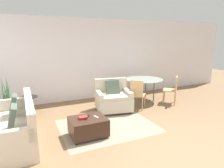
{
  "coord_description": "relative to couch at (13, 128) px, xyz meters",
  "views": [
    {
      "loc": [
        -2.26,
        -3.35,
        2.09
      ],
      "look_at": [
        0.17,
        1.94,
        0.75
      ],
      "focal_mm": 32.0,
      "sensor_mm": 36.0,
      "label": 1
    }
  ],
  "objects": [
    {
      "name": "side_table",
      "position": [
        0.38,
        1.53,
        0.06
      ],
      "size": [
        0.48,
        0.48,
        0.51
      ],
      "color": "black",
      "rests_on": "ground_plane"
    },
    {
      "name": "dining_chair_near_left",
      "position": [
        3.34,
        0.62,
        0.22
      ],
      "size": [
        0.59,
        0.59,
        0.9
      ],
      "color": "tan",
      "rests_on": "ground_plane"
    },
    {
      "name": "tv_remote_secondary",
      "position": [
        1.53,
        -0.27,
        0.12
      ],
      "size": [
        0.09,
        0.14,
        0.01
      ],
      "color": "black",
      "rests_on": "ottoman"
    },
    {
      "name": "dining_table",
      "position": [
        4.01,
        1.3,
        0.38
      ],
      "size": [
        1.27,
        1.27,
        0.74
      ],
      "color": "#8C9E99",
      "rests_on": "ground_plane"
    },
    {
      "name": "potted_plant",
      "position": [
        -0.16,
        1.54,
        -0.03
      ],
      "size": [
        0.37,
        0.37,
        1.14
      ],
      "color": "maroon",
      "rests_on": "ground_plane"
    },
    {
      "name": "picture_frame",
      "position": [
        0.38,
        1.53,
        0.31
      ],
      "size": [
        0.12,
        0.07,
        0.2
      ],
      "color": "silver",
      "rests_on": "side_table"
    },
    {
      "name": "ground_plane",
      "position": [
        2.53,
        -0.9,
        -0.3
      ],
      "size": [
        20.0,
        20.0,
        0.0
      ],
      "primitive_type": "plane",
      "color": "brown"
    },
    {
      "name": "couch",
      "position": [
        0.0,
        0.0,
        0.0
      ],
      "size": [
        0.95,
        1.98,
        0.9
      ],
      "color": "beige",
      "rests_on": "ground_plane"
    },
    {
      "name": "tv_remote_primary",
      "position": [
        1.66,
        -0.4,
        0.12
      ],
      "size": [
        0.08,
        0.17,
        0.01
      ],
      "color": "#B7B7BC",
      "rests_on": "ottoman"
    },
    {
      "name": "area_rug",
      "position": [
        2.05,
        -0.11,
        -0.3
      ],
      "size": [
        2.25,
        1.75,
        0.01
      ],
      "color": "gray",
      "rests_on": "ground_plane"
    },
    {
      "name": "armchair",
      "position": [
        2.64,
        0.82,
        0.06
      ],
      "size": [
        1.11,
        0.97,
        0.91
      ],
      "color": "beige",
      "rests_on": "ground_plane"
    },
    {
      "name": "dining_chair_near_right",
      "position": [
        4.69,
        0.62,
        0.22
      ],
      "size": [
        0.59,
        0.59,
        0.9
      ],
      "color": "tan",
      "rests_on": "ground_plane"
    },
    {
      "name": "ottoman",
      "position": [
        1.47,
        -0.39,
        -0.07
      ],
      "size": [
        0.77,
        0.61,
        0.41
      ],
      "color": "#382319",
      "rests_on": "ground_plane"
    },
    {
      "name": "book_stack",
      "position": [
        1.37,
        -0.36,
        0.14
      ],
      "size": [
        0.19,
        0.16,
        0.05
      ],
      "color": "#B72D28",
      "rests_on": "ottoman"
    },
    {
      "name": "wall_back",
      "position": [
        2.53,
        2.33,
        1.08
      ],
      "size": [
        12.0,
        0.06,
        2.75
      ],
      "color": "white",
      "rests_on": "ground_plane"
    }
  ]
}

